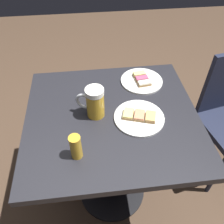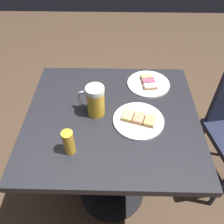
{
  "view_description": "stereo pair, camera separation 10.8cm",
  "coord_description": "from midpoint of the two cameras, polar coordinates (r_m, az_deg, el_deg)",
  "views": [
    {
      "loc": [
        -0.75,
        0.09,
        1.54
      ],
      "look_at": [
        0.0,
        0.0,
        0.77
      ],
      "focal_mm": 37.53,
      "sensor_mm": 36.0,
      "label": 1
    },
    {
      "loc": [
        -0.76,
        -0.02,
        1.54
      ],
      "look_at": [
        0.0,
        0.0,
        0.77
      ],
      "focal_mm": 37.53,
      "sensor_mm": 36.0,
      "label": 2
    }
  ],
  "objects": [
    {
      "name": "beer_mug",
      "position": [
        1.05,
        -1.32,
        2.65
      ],
      "size": [
        0.08,
        0.13,
        0.15
      ],
      "color": "gold",
      "rests_on": "cafe_table"
    },
    {
      "name": "plate_far",
      "position": [
        1.28,
        11.29,
        6.77
      ],
      "size": [
        0.23,
        0.23,
        0.03
      ],
      "color": "white",
      "rests_on": "cafe_table"
    },
    {
      "name": "ground_plane",
      "position": [
        1.72,
        1.9,
        -18.44
      ],
      "size": [
        6.0,
        6.0,
        0.0
      ],
      "primitive_type": "plane",
      "color": "#4C3828"
    },
    {
      "name": "plate_near",
      "position": [
        1.07,
        9.34,
        -2.04
      ],
      "size": [
        0.23,
        0.23,
        0.03
      ],
      "color": "white",
      "rests_on": "cafe_table"
    },
    {
      "name": "beer_glass_small",
      "position": [
        0.93,
        -7.25,
        -7.52
      ],
      "size": [
        0.05,
        0.05,
        0.11
      ],
      "primitive_type": "cylinder",
      "color": "gold",
      "rests_on": "cafe_table"
    },
    {
      "name": "cafe_table",
      "position": [
        1.21,
        2.56,
        -5.96
      ],
      "size": [
        0.75,
        0.81,
        0.75
      ],
      "color": "black",
      "rests_on": "ground_plane"
    }
  ]
}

